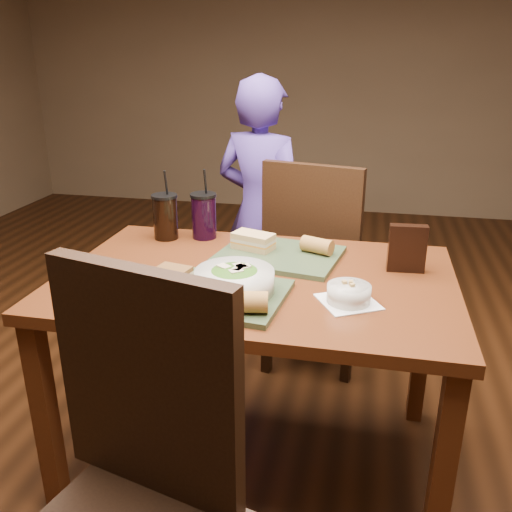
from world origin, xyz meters
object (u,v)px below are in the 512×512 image
(salad_bowl, at_px, (234,279))
(chip_bag, at_px, (407,248))
(tray_far, at_px, (279,255))
(chair_far, at_px, (312,258))
(tray_near, at_px, (215,294))
(sandwich_near, at_px, (174,275))
(cup_berry, at_px, (204,215))
(baguette_near, at_px, (246,302))
(dining_table, at_px, (256,300))
(cup_cola, at_px, (165,216))
(baguette_far, at_px, (317,245))
(chair_near, at_px, (133,493))
(diner, at_px, (261,214))
(soup_bowl, at_px, (349,293))
(sandwich_far, at_px, (253,241))

(salad_bowl, xyz_separation_m, chip_bag, (0.51, 0.32, 0.02))
(tray_far, distance_m, salad_bowl, 0.37)
(chair_far, xyz_separation_m, tray_near, (-0.20, -0.87, 0.20))
(salad_bowl, bearing_deg, sandwich_near, 171.72)
(tray_near, height_order, cup_berry, cup_berry)
(tray_near, xyz_separation_m, baguette_near, (0.12, -0.11, 0.04))
(sandwich_near, height_order, chip_bag, chip_bag)
(chair_far, height_order, cup_berry, cup_berry)
(dining_table, xyz_separation_m, sandwich_near, (-0.23, -0.15, 0.13))
(cup_cola, relative_size, cup_berry, 0.99)
(cup_cola, bearing_deg, baguette_far, -8.53)
(chair_near, xyz_separation_m, sandwich_near, (-0.14, 0.66, 0.21))
(baguette_far, relative_size, chip_bag, 0.70)
(chair_far, height_order, sandwich_near, chair_far)
(chip_bag, bearing_deg, cup_cola, 166.49)
(diner, distance_m, baguette_far, 0.83)
(tray_far, bearing_deg, tray_near, -110.00)
(salad_bowl, height_order, baguette_near, salad_bowl)
(baguette_far, bearing_deg, chip_bag, -11.58)
(diner, relative_size, baguette_far, 11.92)
(cup_cola, bearing_deg, salad_bowl, -50.04)
(cup_berry, distance_m, chip_bag, 0.79)
(diner, relative_size, cup_berry, 4.87)
(diner, bearing_deg, tray_far, 124.10)
(tray_near, xyz_separation_m, baguette_far, (0.27, 0.40, 0.04))
(cup_cola, xyz_separation_m, cup_berry, (0.15, 0.04, 0.00))
(chair_near, bearing_deg, soup_bowl, 59.09)
(cup_cola, bearing_deg, tray_near, -55.00)
(tray_far, relative_size, baguette_far, 3.70)
(sandwich_near, bearing_deg, tray_near, -15.04)
(baguette_near, relative_size, chip_bag, 0.75)
(soup_bowl, distance_m, sandwich_far, 0.51)
(sandwich_far, relative_size, chip_bag, 1.02)
(sandwich_far, bearing_deg, chip_bag, -6.33)
(chair_far, distance_m, chip_bag, 0.71)
(baguette_far, relative_size, cup_berry, 0.41)
(salad_bowl, bearing_deg, cup_cola, 129.96)
(baguette_near, bearing_deg, sandwich_near, 150.20)
(sandwich_near, bearing_deg, diner, 87.17)
(salad_bowl, height_order, cup_berry, cup_berry)
(dining_table, bearing_deg, chair_far, 80.59)
(chip_bag, bearing_deg, sandwich_near, -161.63)
(chair_near, height_order, sandwich_near, chair_near)
(baguette_far, bearing_deg, baguette_near, -105.59)
(sandwich_near, height_order, sandwich_far, sandwich_far)
(tray_far, distance_m, baguette_far, 0.14)
(baguette_far, bearing_deg, salad_bowl, -118.10)
(tray_near, relative_size, sandwich_far, 2.54)
(chair_far, xyz_separation_m, cup_berry, (-0.40, -0.35, 0.28))
(chair_near, distance_m, chip_bag, 1.15)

